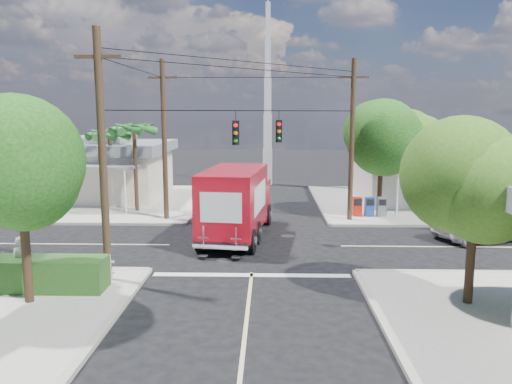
{
  "coord_description": "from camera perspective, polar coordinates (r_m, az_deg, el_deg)",
  "views": [
    {
      "loc": [
        0.66,
        -22.51,
        6.13
      ],
      "look_at": [
        0.0,
        2.0,
        2.2
      ],
      "focal_mm": 35.0,
      "sensor_mm": 36.0,
      "label": 1
    }
  ],
  "objects": [
    {
      "name": "road_markings",
      "position": [
        21.92,
        -0.25,
        -7.12
      ],
      "size": [
        32.0,
        32.0,
        0.01
      ],
      "color": "beige",
      "rests_on": "ground"
    },
    {
      "name": "palm_nw_back",
      "position": [
        33.14,
        -16.41,
        6.21
      ],
      "size": [
        3.01,
        3.08,
        5.19
      ],
      "color": "#422D1C",
      "rests_on": "sidewalk_nw"
    },
    {
      "name": "pedestrian",
      "position": [
        19.02,
        -25.16,
        -7.31
      ],
      "size": [
        0.78,
        0.72,
        1.8
      ],
      "primitive_type": "imported",
      "rotation": [
        0.0,
        0.0,
        0.57
      ],
      "color": "beige",
      "rests_on": "sidewalk_sw"
    },
    {
      "name": "tree_ne_front",
      "position": [
        30.02,
        14.23,
        6.22
      ],
      "size": [
        4.21,
        4.14,
        6.66
      ],
      "color": "#422D1C",
      "rests_on": "sidewalk_ne"
    },
    {
      "name": "delivery_truck",
      "position": [
        24.46,
        -2.21,
        -1.18
      ],
      "size": [
        3.4,
        8.25,
        3.48
      ],
      "color": "black",
      "rests_on": "ground"
    },
    {
      "name": "hedge_sw",
      "position": [
        19.08,
        -25.83,
        -8.39
      ],
      "size": [
        6.2,
        1.2,
        1.1
      ],
      "primitive_type": "cube",
      "color": "#1E4B17",
      "rests_on": "sidewalk_sw"
    },
    {
      "name": "building_nw",
      "position": [
        37.4,
        -18.27,
        2.65
      ],
      "size": [
        10.8,
        10.2,
        4.3
      ],
      "color": "beige",
      "rests_on": "sidewalk_nw"
    },
    {
      "name": "sidewalk_nw",
      "position": [
        35.84,
        -17.26,
        -1.04
      ],
      "size": [
        14.12,
        14.12,
        0.14
      ],
      "color": "#A29D92",
      "rests_on": "ground"
    },
    {
      "name": "vending_boxes",
      "position": [
        29.8,
        12.82,
        -1.64
      ],
      "size": [
        1.9,
        0.5,
        1.1
      ],
      "color": "red",
      "rests_on": "sidewalk_ne"
    },
    {
      "name": "building_ne",
      "position": [
        36.65,
        20.4,
        2.57
      ],
      "size": [
        11.8,
        10.2,
        4.5
      ],
      "color": "silver",
      "rests_on": "sidewalk_ne"
    },
    {
      "name": "sidewalk_ne",
      "position": [
        35.44,
        18.28,
        -1.21
      ],
      "size": [
        14.12,
        14.12,
        0.14
      ],
      "color": "#A29D92",
      "rests_on": "ground"
    },
    {
      "name": "palm_nw_front",
      "position": [
        31.12,
        -13.76,
        6.84
      ],
      "size": [
        3.01,
        3.08,
        5.59
      ],
      "color": "#422D1C",
      "rests_on": "sidewalk_nw"
    },
    {
      "name": "radio_tower",
      "position": [
        42.51,
        1.34,
        8.44
      ],
      "size": [
        0.8,
        0.8,
        17.0
      ],
      "color": "silver",
      "rests_on": "ground"
    },
    {
      "name": "tree_ne_back",
      "position": [
        32.83,
        17.8,
        5.28
      ],
      "size": [
        3.77,
        3.66,
        5.82
      ],
      "color": "#422D1C",
      "rests_on": "sidewalk_ne"
    },
    {
      "name": "tree_se",
      "position": [
        16.67,
        23.92,
        1.12
      ],
      "size": [
        3.67,
        3.54,
        5.62
      ],
      "color": "#422D1C",
      "rests_on": "sidewalk_se"
    },
    {
      "name": "ground",
      "position": [
        23.34,
        -0.13,
        -6.12
      ],
      "size": [
        120.0,
        120.0,
        0.0
      ],
      "primitive_type": "plane",
      "color": "black",
      "rests_on": "ground"
    },
    {
      "name": "picket_fence",
      "position": [
        19.68,
        -24.23,
        -7.79
      ],
      "size": [
        5.94,
        0.06,
        1.0
      ],
      "color": "silver",
      "rests_on": "sidewalk_sw"
    },
    {
      "name": "utility_poles",
      "position": [
        24.26,
        -3.78,
        5.65
      ],
      "size": [
        12.0,
        10.68,
        9.0
      ],
      "color": "#473321",
      "rests_on": "ground"
    },
    {
      "name": "tree_sw_front",
      "position": [
        16.91,
        -25.4,
        2.12
      ],
      "size": [
        3.88,
        3.78,
        6.03
      ],
      "color": "#422D1C",
      "rests_on": "sidewalk_sw"
    },
    {
      "name": "parked_car",
      "position": [
        26.7,
        24.71,
        -3.47
      ],
      "size": [
        5.54,
        3.76,
        1.41
      ],
      "primitive_type": "imported",
      "rotation": [
        0.0,
        0.0,
        1.88
      ],
      "color": "silver",
      "rests_on": "ground"
    }
  ]
}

